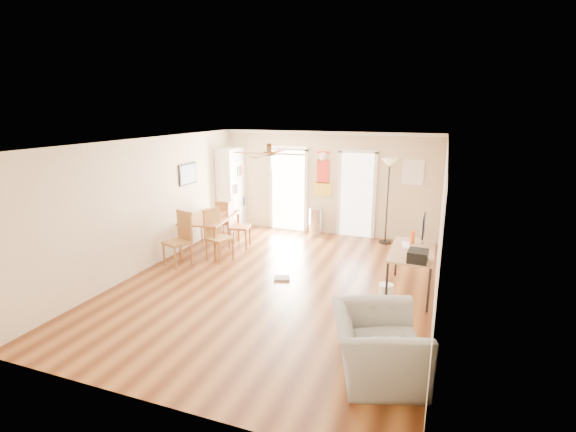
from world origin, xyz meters
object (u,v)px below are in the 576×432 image
at_px(torchiere_lamp, 387,202).
at_px(wastebasket_b, 386,292).
at_px(armchair, 377,346).
at_px(dining_chair_right_b, 219,236).
at_px(dining_table, 211,233).
at_px(dining_chair_right_a, 239,224).
at_px(printer, 418,256).
at_px(trash_can, 315,221).
at_px(dining_chair_far, 227,220).
at_px(wastebasket_a, 349,305).
at_px(dining_chair_near, 177,239).
at_px(bookshelf, 232,189).
at_px(computer_desk, 411,271).

height_order(torchiere_lamp, wastebasket_b, torchiere_lamp).
bearing_deg(armchair, dining_chair_right_b, 34.61).
height_order(dining_table, dining_chair_right_a, dining_chair_right_a).
relative_size(printer, armchair, 0.30).
relative_size(dining_table, dining_chair_right_a, 1.40).
height_order(trash_can, torchiere_lamp, torchiere_lamp).
bearing_deg(dining_chair_right_b, dining_chair_right_a, 17.30).
distance_m(dining_chair_far, wastebasket_a, 4.64).
bearing_deg(printer, dining_chair_far, 157.28).
xyz_separation_m(dining_table, dining_chair_near, (-0.12, -1.15, 0.17)).
bearing_deg(dining_table, torchiere_lamp, 26.53).
height_order(dining_table, torchiere_lamp, torchiere_lamp).
distance_m(dining_chair_right_b, torchiere_lamp, 4.01).
xyz_separation_m(bookshelf, dining_chair_right_b, (0.92, -2.36, -0.53)).
bearing_deg(torchiere_lamp, bookshelf, -178.94).
relative_size(dining_chair_right_a, armchair, 0.92).
relative_size(trash_can, printer, 1.98).
distance_m(dining_chair_right_a, dining_chair_right_b, 0.94).
xyz_separation_m(dining_chair_near, trash_can, (2.04, 3.05, -0.20)).
bearing_deg(dining_chair_far, torchiere_lamp, -167.34).
bearing_deg(dining_chair_right_a, dining_chair_near, 143.84).
height_order(torchiere_lamp, computer_desk, torchiere_lamp).
bearing_deg(bookshelf, torchiere_lamp, -14.97).
height_order(bookshelf, dining_chair_right_b, bookshelf).
relative_size(dining_table, armchair, 1.29).
relative_size(dining_chair_right_a, printer, 3.10).
bearing_deg(wastebasket_a, bookshelf, 136.83).
relative_size(dining_chair_near, dining_chair_far, 1.14).
xyz_separation_m(dining_chair_right_b, wastebasket_a, (3.09, -1.40, -0.41)).
bearing_deg(wastebasket_b, torchiere_lamp, 97.90).
relative_size(dining_chair_far, torchiere_lamp, 0.48).
distance_m(dining_chair_right_a, trash_can, 2.08).
xyz_separation_m(trash_can, armchair, (2.38, -5.35, 0.04)).
xyz_separation_m(dining_chair_right_b, dining_chair_near, (-0.67, -0.55, 0.01)).
distance_m(dining_chair_near, armchair, 4.98).
distance_m(dining_chair_right_b, armchair, 4.72).
distance_m(computer_desk, armchair, 2.61).
distance_m(dining_chair_right_a, dining_chair_far, 0.75).
bearing_deg(armchair, bookshelf, 23.69).
bearing_deg(torchiere_lamp, dining_chair_right_a, -154.52).
bearing_deg(computer_desk, dining_chair_near, -176.31).
height_order(dining_chair_right_b, dining_chair_far, dining_chair_right_b).
height_order(dining_chair_right_b, armchair, dining_chair_right_b).
height_order(bookshelf, torchiere_lamp, bookshelf).
xyz_separation_m(dining_table, dining_chair_right_a, (0.55, 0.35, 0.16)).
relative_size(wastebasket_a, wastebasket_b, 0.96).
bearing_deg(dining_chair_right_a, wastebasket_a, -139.22).
height_order(dining_chair_far, wastebasket_a, dining_chair_far).
distance_m(bookshelf, dining_chair_near, 2.98).
bearing_deg(wastebasket_a, dining_chair_far, 142.64).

